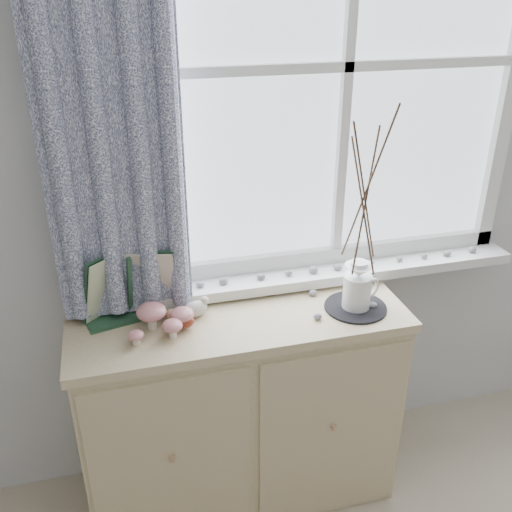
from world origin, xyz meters
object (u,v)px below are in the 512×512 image
Objects in this scene: toadstool_cluster at (161,317)px; twig_pitcher at (366,194)px; sideboard at (241,408)px; botanical_book at (130,288)px.

toadstool_cluster is 0.79m from twig_pitcher.
sideboard is 0.96m from twig_pitcher.
twig_pitcher is (0.69, -0.03, 0.38)m from toadstool_cluster.
toadstool_cluster is at bearing 153.23° from twig_pitcher.
sideboard is 0.55m from toadstool_cluster.
botanical_book is 0.49× the size of twig_pitcher.
twig_pitcher is at bearing -8.20° from sideboard.
botanical_book is (-0.36, 0.06, 0.55)m from sideboard.
toadstool_cluster reaches higher than sideboard.
twig_pitcher is at bearing -22.45° from botanical_book.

